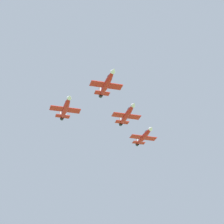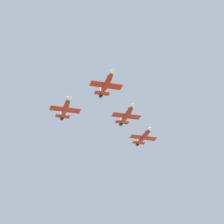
% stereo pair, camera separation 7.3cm
% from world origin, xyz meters
% --- Properties ---
extents(jet_lead, '(16.44, 13.44, 3.97)m').
position_xyz_m(jet_lead, '(-24.98, 10.14, 102.02)').
color(jet_lead, red).
extents(jet_left_wingman, '(15.84, 12.95, 3.82)m').
position_xyz_m(jet_left_wingman, '(-43.14, 11.21, 98.47)').
color(jet_left_wingman, red).
extents(jet_right_wingman, '(16.22, 13.13, 3.90)m').
position_xyz_m(jet_right_wingman, '(-28.97, -7.61, 97.77)').
color(jet_right_wingman, red).
extents(jet_left_outer, '(15.66, 13.09, 3.81)m').
position_xyz_m(jet_left_outer, '(-61.30, 12.28, 96.97)').
color(jet_left_outer, red).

